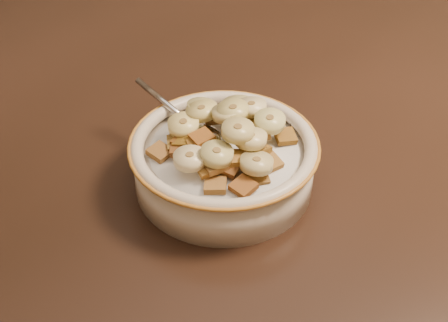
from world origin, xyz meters
TOP-DOWN VIEW (x-y plane):
  - table at (0.00, 0.00)m, footprint 1.42×0.93m
  - chair at (0.00, 0.75)m, footprint 0.49×0.49m
  - cereal_bowl at (-0.25, -0.15)m, footprint 0.18×0.18m
  - milk at (-0.25, -0.15)m, footprint 0.15×0.15m
  - spoon at (-0.26, -0.13)m, footprint 0.04×0.05m
  - cereal_square_0 at (-0.31, -0.12)m, footprint 0.02×0.02m
  - cereal_square_1 at (-0.30, -0.19)m, footprint 0.03×0.03m
  - cereal_square_2 at (-0.29, -0.18)m, footprint 0.02×0.03m
  - cereal_square_3 at (-0.28, -0.15)m, footprint 0.03×0.03m
  - cereal_square_4 at (-0.29, -0.13)m, footprint 0.03×0.03m
  - cereal_square_5 at (-0.27, -0.18)m, footprint 0.02×0.02m
  - cereal_square_6 at (-0.29, -0.14)m, footprint 0.03×0.03m
  - cereal_square_7 at (-0.26, -0.19)m, footprint 0.03×0.03m
  - cereal_square_8 at (-0.29, -0.13)m, footprint 0.03×0.03m
  - cereal_square_9 at (-0.29, -0.18)m, footprint 0.02×0.02m
  - cereal_square_10 at (-0.24, -0.19)m, footprint 0.02×0.02m
  - cereal_square_11 at (-0.28, -0.19)m, footprint 0.03×0.03m
  - cereal_square_12 at (-0.24, -0.12)m, footprint 0.03×0.03m
  - cereal_square_13 at (-0.29, -0.13)m, footprint 0.03×0.03m
  - cereal_square_14 at (-0.28, -0.21)m, footprint 0.02×0.02m
  - cereal_square_15 at (-0.28, -0.15)m, footprint 0.02×0.02m
  - cereal_square_16 at (-0.22, -0.15)m, footprint 0.03×0.03m
  - cereal_square_17 at (-0.24, -0.20)m, footprint 0.02×0.02m
  - cereal_square_18 at (-0.27, -0.17)m, footprint 0.03×0.03m
  - cereal_square_19 at (-0.28, -0.16)m, footprint 0.02×0.03m
  - cereal_square_20 at (-0.28, -0.17)m, footprint 0.03×0.03m
  - cereal_square_21 at (-0.26, -0.21)m, footprint 0.03×0.03m
  - cereal_square_22 at (-0.20, -0.18)m, footprint 0.03×0.03m
  - cereal_square_23 at (-0.22, -0.17)m, footprint 0.03×0.03m
  - cereal_square_24 at (-0.22, -0.12)m, footprint 0.02×0.02m
  - banana_slice_0 at (-0.26, -0.21)m, footprint 0.04×0.04m
  - banana_slice_1 at (-0.25, -0.12)m, footprint 0.04×0.04m
  - banana_slice_2 at (-0.21, -0.14)m, footprint 0.04×0.04m
  - banana_slice_3 at (-0.30, -0.16)m, footprint 0.04×0.04m
  - banana_slice_4 at (-0.21, -0.13)m, footprint 0.04×0.04m
  - banana_slice_5 at (-0.25, -0.17)m, footprint 0.04×0.04m
  - banana_slice_6 at (-0.24, -0.18)m, footprint 0.04×0.04m
  - banana_slice_7 at (-0.24, -0.14)m, footprint 0.04×0.04m
  - banana_slice_8 at (-0.21, -0.17)m, footprint 0.04×0.04m
  - banana_slice_9 at (-0.28, -0.12)m, footprint 0.04×0.04m
  - banana_slice_10 at (-0.25, -0.11)m, footprint 0.03×0.03m
  - banana_slice_11 at (-0.24, -0.15)m, footprint 0.04×0.04m
  - banana_slice_12 at (-0.28, -0.18)m, footprint 0.04×0.04m

SIDE VIEW (x-z plane):
  - chair at x=0.00m, z-range 0.00..0.91m
  - table at x=0.00m, z-range 0.71..0.75m
  - cereal_bowl at x=-0.25m, z-range 0.75..0.79m
  - milk at x=-0.25m, z-range 0.79..0.79m
  - spoon at x=-0.26m, z-range 0.79..0.80m
  - cereal_square_21 at x=-0.26m, z-range 0.79..0.80m
  - cereal_square_1 at x=-0.30m, z-range 0.79..0.80m
  - cereal_square_0 at x=-0.31m, z-range 0.80..0.80m
  - cereal_square_17 at x=-0.24m, z-range 0.79..0.81m
  - cereal_square_22 at x=-0.20m, z-range 0.80..0.81m
  - cereal_square_14 at x=-0.28m, z-range 0.80..0.80m
  - cereal_square_24 at x=-0.22m, z-range 0.80..0.81m
  - cereal_square_6 at x=-0.29m, z-range 0.80..0.81m
  - cereal_square_4 at x=-0.29m, z-range 0.80..0.81m
  - cereal_square_11 at x=-0.28m, z-range 0.80..0.81m
  - cereal_square_2 at x=-0.29m, z-range 0.80..0.81m
  - cereal_square_20 at x=-0.28m, z-range 0.80..0.81m
  - cereal_square_12 at x=-0.24m, z-range 0.80..0.81m
  - cereal_square_8 at x=-0.29m, z-range 0.80..0.81m
  - cereal_square_23 at x=-0.22m, z-range 0.80..0.81m
  - cereal_square_10 at x=-0.24m, z-range 0.80..0.81m
  - cereal_square_9 at x=-0.29m, z-range 0.80..0.81m
  - cereal_square_16 at x=-0.22m, z-range 0.80..0.81m
  - cereal_square_19 at x=-0.28m, z-range 0.80..0.81m
  - cereal_square_13 at x=-0.29m, z-range 0.80..0.81m
  - cereal_square_7 at x=-0.26m, z-range 0.80..0.81m
  - cereal_square_5 at x=-0.27m, z-range 0.80..0.82m
  - cereal_square_3 at x=-0.28m, z-range 0.80..0.82m
  - banana_slice_0 at x=-0.26m, z-range 0.80..0.82m
  - cereal_square_18 at x=-0.27m, z-range 0.81..0.82m
  - banana_slice_3 at x=-0.30m, z-range 0.81..0.82m
  - banana_slice_4 at x=-0.21m, z-range 0.81..0.82m
  - banana_slice_9 at x=-0.28m, z-range 0.81..0.82m
  - cereal_square_15 at x=-0.28m, z-range 0.81..0.82m
  - banana_slice_10 at x=-0.25m, z-range 0.81..0.82m
  - banana_slice_12 at x=-0.28m, z-range 0.81..0.82m
  - banana_slice_2 at x=-0.21m, z-range 0.81..0.82m
  - banana_slice_1 at x=-0.25m, z-range 0.81..0.83m
  - banana_slice_8 at x=-0.21m, z-range 0.81..0.82m
  - banana_slice_6 at x=-0.24m, z-range 0.81..0.83m
  - banana_slice_7 at x=-0.24m, z-range 0.82..0.83m
  - banana_slice_11 at x=-0.24m, z-range 0.82..0.83m
  - banana_slice_5 at x=-0.25m, z-range 0.82..0.83m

